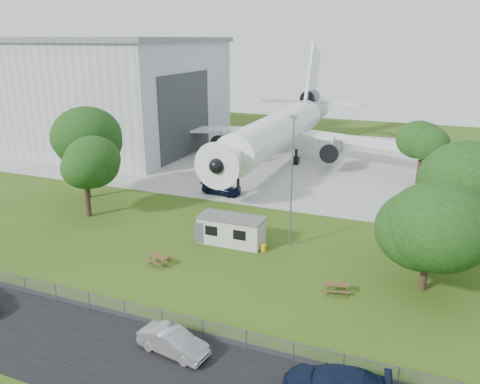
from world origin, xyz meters
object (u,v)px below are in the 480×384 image
at_px(site_cabin, 231,230).
at_px(car_centre_sedan, 173,342).
at_px(picnic_west, 160,264).
at_px(airliner, 281,128).
at_px(picnic_east, 336,293).
at_px(hangar, 89,91).

bearing_deg(site_cabin, car_centre_sedan, -79.44).
distance_m(site_cabin, picnic_west, 7.61).
distance_m(airliner, picnic_west, 37.85).
bearing_deg(picnic_east, picnic_west, 172.21).
relative_size(airliner, car_centre_sedan, 10.37).
bearing_deg(hangar, picnic_east, -35.24).
xyz_separation_m(airliner, picnic_west, (0.95, -37.46, -5.27)).
distance_m(airliner, car_centre_sedan, 48.27).
height_order(hangar, picnic_east, hangar).
bearing_deg(airliner, car_centre_sedan, -80.43).
relative_size(hangar, picnic_west, 23.89).
bearing_deg(picnic_west, site_cabin, 71.01).
bearing_deg(picnic_west, car_centre_sedan, -41.24).
height_order(airliner, picnic_west, airliner).
distance_m(site_cabin, picnic_east, 12.26).
bearing_deg(picnic_east, site_cabin, 142.41).
height_order(hangar, site_cabin, hangar).
relative_size(airliner, site_cabin, 7.06).
distance_m(picnic_east, car_centre_sedan, 13.47).
height_order(site_cabin, car_centre_sedan, site_cabin).
bearing_deg(airliner, hangar, 179.78).
xyz_separation_m(airliner, site_cabin, (4.96, -31.14, -3.96)).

